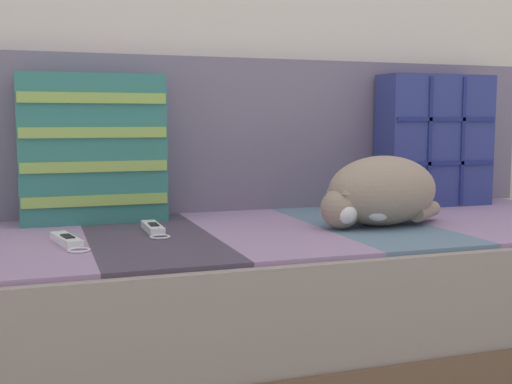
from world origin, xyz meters
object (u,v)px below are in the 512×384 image
object	(u,v)px
couch	(308,301)
throw_pillow_quilted	(434,141)
game_remote_near	(67,241)
game_remote_far	(153,228)
throw_pillow_striped	(93,149)
sleeping_cat	(379,193)

from	to	relation	value
couch	throw_pillow_quilted	distance (m)	0.73
game_remote_near	game_remote_far	size ratio (longest dim) A/B	1.03
throw_pillow_striped	game_remote_far	size ratio (longest dim) A/B	2.03
game_remote_far	throw_pillow_striped	bearing A→B (deg)	119.20
throw_pillow_striped	game_remote_far	bearing A→B (deg)	-60.80
couch	throw_pillow_striped	xyz separation A→B (m)	(-0.54, 0.23, 0.42)
throw_pillow_quilted	sleeping_cat	size ratio (longest dim) A/B	1.10
sleeping_cat	game_remote_far	distance (m)	0.59
throw_pillow_quilted	sleeping_cat	distance (m)	0.51
couch	game_remote_far	bearing A→B (deg)	179.32
sleeping_cat	game_remote_near	bearing A→B (deg)	-179.71
couch	throw_pillow_quilted	xyz separation A→B (m)	(0.54, 0.23, 0.43)
couch	throw_pillow_quilted	bearing A→B (deg)	22.74
throw_pillow_quilted	sleeping_cat	world-z (taller)	throw_pillow_quilted
sleeping_cat	game_remote_near	xyz separation A→B (m)	(-0.79, -0.00, -0.08)
sleeping_cat	game_remote_near	size ratio (longest dim) A/B	1.89
couch	sleeping_cat	size ratio (longest dim) A/B	4.89
game_remote_near	game_remote_far	world-z (taller)	same
game_remote_near	throw_pillow_quilted	bearing A→B (deg)	15.49
throw_pillow_quilted	game_remote_near	xyz separation A→B (m)	(-1.17, -0.33, -0.20)
game_remote_near	couch	bearing A→B (deg)	8.84
couch	throw_pillow_striped	bearing A→B (deg)	157.43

